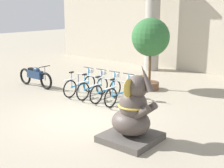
{
  "coord_description": "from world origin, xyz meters",
  "views": [
    {
      "loc": [
        6.16,
        -6.29,
        3.21
      ],
      "look_at": [
        0.5,
        0.69,
        1.0
      ],
      "focal_mm": 50.0,
      "sensor_mm": 36.0,
      "label": 1
    }
  ],
  "objects_px": {
    "bicycle_0": "(81,84)",
    "elephant_statue": "(133,116)",
    "motorcycle": "(35,76)",
    "bicycle_3": "(121,92)",
    "potted_tree": "(150,40)",
    "bicycle_2": "(107,89)",
    "bicycle_1": "(94,87)"
  },
  "relations": [
    {
      "from": "bicycle_1",
      "to": "bicycle_2",
      "type": "height_order",
      "value": "same"
    },
    {
      "from": "bicycle_2",
      "to": "motorcycle",
      "type": "relative_size",
      "value": 0.82
    },
    {
      "from": "bicycle_1",
      "to": "bicycle_2",
      "type": "relative_size",
      "value": 1.0
    },
    {
      "from": "bicycle_3",
      "to": "potted_tree",
      "type": "relative_size",
      "value": 0.6
    },
    {
      "from": "bicycle_1",
      "to": "bicycle_2",
      "type": "xyz_separation_m",
      "value": [
        0.63,
        -0.0,
        0.0
      ]
    },
    {
      "from": "potted_tree",
      "to": "motorcycle",
      "type": "bearing_deg",
      "value": -146.1
    },
    {
      "from": "bicycle_3",
      "to": "potted_tree",
      "type": "xyz_separation_m",
      "value": [
        -0.28,
        2.24,
        1.59
      ]
    },
    {
      "from": "bicycle_0",
      "to": "potted_tree",
      "type": "relative_size",
      "value": 0.6
    },
    {
      "from": "bicycle_3",
      "to": "motorcycle",
      "type": "height_order",
      "value": "bicycle_3"
    },
    {
      "from": "bicycle_1",
      "to": "bicycle_3",
      "type": "relative_size",
      "value": 1.0
    },
    {
      "from": "bicycle_0",
      "to": "bicycle_1",
      "type": "height_order",
      "value": "same"
    },
    {
      "from": "bicycle_0",
      "to": "bicycle_1",
      "type": "distance_m",
      "value": 0.63
    },
    {
      "from": "potted_tree",
      "to": "elephant_statue",
      "type": "bearing_deg",
      "value": -62.23
    },
    {
      "from": "bicycle_0",
      "to": "bicycle_2",
      "type": "bearing_deg",
      "value": 1.23
    },
    {
      "from": "bicycle_1",
      "to": "potted_tree",
      "type": "relative_size",
      "value": 0.6
    },
    {
      "from": "bicycle_1",
      "to": "elephant_statue",
      "type": "relative_size",
      "value": 0.86
    },
    {
      "from": "bicycle_1",
      "to": "potted_tree",
      "type": "bearing_deg",
      "value": 66.46
    },
    {
      "from": "bicycle_0",
      "to": "elephant_statue",
      "type": "relative_size",
      "value": 0.86
    },
    {
      "from": "bicycle_0",
      "to": "potted_tree",
      "type": "bearing_deg",
      "value": 54.74
    },
    {
      "from": "elephant_statue",
      "to": "motorcycle",
      "type": "height_order",
      "value": "elephant_statue"
    },
    {
      "from": "bicycle_1",
      "to": "motorcycle",
      "type": "xyz_separation_m",
      "value": [
        -2.91,
        -0.37,
        0.07
      ]
    },
    {
      "from": "bicycle_3",
      "to": "motorcycle",
      "type": "distance_m",
      "value": 4.19
    },
    {
      "from": "motorcycle",
      "to": "potted_tree",
      "type": "bearing_deg",
      "value": 33.9
    },
    {
      "from": "motorcycle",
      "to": "bicycle_1",
      "type": "bearing_deg",
      "value": 7.25
    },
    {
      "from": "bicycle_0",
      "to": "bicycle_2",
      "type": "distance_m",
      "value": 1.26
    },
    {
      "from": "elephant_statue",
      "to": "motorcycle",
      "type": "xyz_separation_m",
      "value": [
        -6.27,
        1.91,
        -0.2
      ]
    },
    {
      "from": "bicycle_2",
      "to": "potted_tree",
      "type": "xyz_separation_m",
      "value": [
        0.35,
        2.25,
        1.59
      ]
    },
    {
      "from": "bicycle_2",
      "to": "bicycle_3",
      "type": "distance_m",
      "value": 0.63
    },
    {
      "from": "bicycle_1",
      "to": "elephant_statue",
      "type": "height_order",
      "value": "elephant_statue"
    },
    {
      "from": "elephant_statue",
      "to": "motorcycle",
      "type": "relative_size",
      "value": 0.95
    },
    {
      "from": "bicycle_2",
      "to": "bicycle_3",
      "type": "bearing_deg",
      "value": 0.46
    },
    {
      "from": "bicycle_2",
      "to": "bicycle_3",
      "type": "relative_size",
      "value": 1.0
    }
  ]
}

